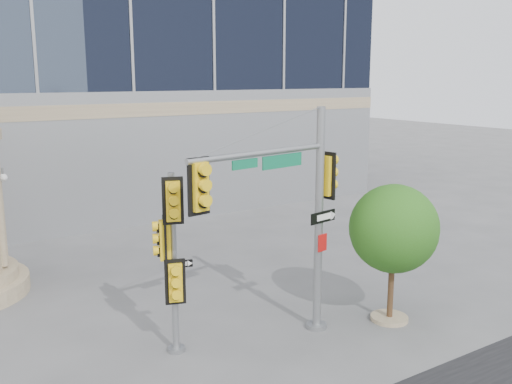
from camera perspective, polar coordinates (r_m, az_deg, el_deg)
ground at (r=13.98m, az=2.69°, el=-16.92°), size 120.00×120.00×0.00m
main_signal_pole at (r=13.94m, az=3.47°, el=-0.89°), size 4.56×1.15×5.91m
secondary_signal_pole at (r=13.63m, az=-8.42°, el=-5.80°), size 0.77×0.72×4.47m
street_tree at (r=15.86m, az=13.66°, el=-3.90°), size 2.46×2.40×3.84m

